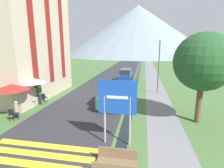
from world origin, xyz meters
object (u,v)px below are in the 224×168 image
cafe_umbrella_front_red (11,87)px  cafe_umbrella_middle_white (30,80)px  person_seated_near (16,109)px  person_seated_far (22,103)px  hotel_building (22,29)px  parked_car_far (126,75)px  cafe_chair_far_right (44,97)px  parked_car_near (112,95)px  cafe_chair_middle (31,101)px  road_sign (117,103)px  streetlamp (159,62)px  tree_by_path (203,62)px  cafe_chair_nearest (12,114)px  footbridge (116,165)px  person_standing_terrace (39,94)px

cafe_umbrella_front_red → cafe_umbrella_middle_white: 1.89m
person_seated_near → person_seated_far: 1.27m
person_seated_near → hotel_building: bearing=118.5°
hotel_building → parked_car_far: size_ratio=2.66×
parked_car_far → cafe_chair_far_right: size_ratio=5.37×
parked_car_near → person_seated_near: bearing=-147.9°
cafe_chair_middle → person_seated_near: bearing=-101.6°
road_sign → streetlamp: streetlamp is taller
cafe_chair_middle → parked_car_near: bearing=-8.8°
cafe_chair_middle → tree_by_path: size_ratio=0.15×
streetlamp → person_seated_near: bearing=-140.1°
parked_car_far → person_seated_near: 15.25m
cafe_chair_nearest → person_seated_near: size_ratio=0.69×
streetlamp → cafe_umbrella_middle_white: bearing=-148.6°
footbridge → cafe_chair_far_right: (-7.67, 7.40, 0.29)m
road_sign → tree_by_path: size_ratio=0.58×
parked_car_near → cafe_umbrella_front_red: bearing=-151.2°
hotel_building → tree_by_path: 15.87m
cafe_chair_far_right → cafe_chair_nearest: bearing=-111.7°
parked_car_far → cafe_chair_far_right: (-6.18, -10.52, -0.40)m
cafe_chair_nearest → tree_by_path: (12.16, 2.02, 3.45)m
person_seated_far → person_standing_terrace: bearing=77.3°
cafe_chair_far_right → tree_by_path: size_ratio=0.15×
parked_car_far → road_sign: bearing=-85.5°
parked_car_near → tree_by_path: tree_by_path is taller
footbridge → cafe_chair_middle: bearing=142.6°
person_seated_far → streetlamp: bearing=34.5°
road_sign → cafe_chair_middle: 9.03m
road_sign → streetlamp: 10.86m
cafe_chair_far_right → person_seated_far: size_ratio=0.68×
person_standing_terrace → tree_by_path: (12.26, -1.34, 2.99)m
person_seated_far → cafe_umbrella_front_red: bearing=-87.9°
road_sign → tree_by_path: tree_by_path is taller
parked_car_near → cafe_chair_far_right: parked_car_near is taller
parked_car_far → cafe_chair_nearest: 15.68m
road_sign → cafe_chair_nearest: 7.69m
parked_car_near → cafe_chair_middle: 6.65m
hotel_building → tree_by_path: bearing=-14.5°
cafe_chair_middle → streetlamp: bearing=8.1°
cafe_umbrella_front_red → tree_by_path: size_ratio=0.41×
cafe_chair_far_right → tree_by_path: (12.24, -1.90, 3.45)m
parked_car_far → cafe_chair_far_right: bearing=-120.4°
parked_car_near → cafe_chair_far_right: 6.09m
cafe_chair_far_right → person_seated_near: size_ratio=0.69×
cafe_chair_middle → person_seated_near: size_ratio=0.69×
road_sign → cafe_chair_middle: road_sign is taller
hotel_building → footbridge: hotel_building is taller
hotel_building → footbridge: bearing=-41.6°
cafe_chair_far_right → streetlamp: (10.15, 5.00, 2.80)m
footbridge → cafe_umbrella_front_red: (-8.03, 4.20, 1.93)m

